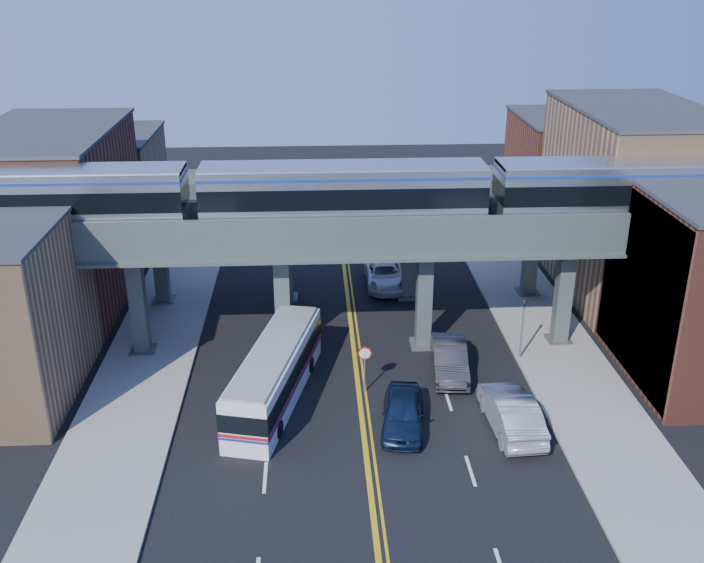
{
  "coord_description": "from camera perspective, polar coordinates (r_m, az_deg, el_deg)",
  "views": [
    {
      "loc": [
        -2.21,
        -32.24,
        20.95
      ],
      "look_at": [
        -0.21,
        5.75,
        5.07
      ],
      "focal_mm": 40.0,
      "sensor_mm": 36.0,
      "label": 1
    }
  ],
  "objects": [
    {
      "name": "transit_train",
      "position": [
        41.94,
        -0.64,
        6.46
      ],
      "size": [
        46.85,
        2.94,
        3.42
      ],
      "color": "black",
      "rests_on": "elevated_viaduct_near"
    },
    {
      "name": "car_parked_curb",
      "position": [
        38.41,
        11.5,
        -9.29
      ],
      "size": [
        2.26,
        5.68,
        1.84
      ],
      "primitive_type": "imported",
      "rotation": [
        0.0,
        0.0,
        3.2
      ],
      "color": "#9A9A9E",
      "rests_on": "ground"
    },
    {
      "name": "mural_panel",
      "position": [
        43.09,
        20.13,
        -0.89
      ],
      "size": [
        0.1,
        9.5,
        9.5
      ],
      "primitive_type": "cube",
      "color": "teal",
      "rests_on": "ground"
    },
    {
      "name": "building_east_c",
      "position": [
        66.71,
        15.3,
        7.58
      ],
      "size": [
        8.0,
        10.0,
        9.0
      ],
      "primitive_type": "cube",
      "color": "brown",
      "rests_on": "ground"
    },
    {
      "name": "transit_bus",
      "position": [
        39.99,
        -5.62,
        -6.72
      ],
      "size": [
        4.79,
        10.9,
        2.74
      ],
      "rotation": [
        0.0,
        0.0,
        1.33
      ],
      "color": "white",
      "rests_on": "ground"
    },
    {
      "name": "elevated_viaduct_far",
      "position": [
        49.46,
        -0.33,
        5.63
      ],
      "size": [
        52.0,
        3.6,
        7.4
      ],
      "color": "#434E4A",
      "rests_on": "ground"
    },
    {
      "name": "building_west_b",
      "position": [
        53.21,
        -20.76,
        4.28
      ],
      "size": [
        8.0,
        14.0,
        11.0
      ],
      "primitive_type": "cube",
      "color": "brown",
      "rests_on": "ground"
    },
    {
      "name": "building_east_b",
      "position": [
        54.59,
        19.5,
        5.45
      ],
      "size": [
        8.0,
        14.0,
        12.0
      ],
      "primitive_type": "cube",
      "color": "#A27C54",
      "rests_on": "ground"
    },
    {
      "name": "sidewalk_west",
      "position": [
        48.02,
        -13.89,
        -3.82
      ],
      "size": [
        5.0,
        70.0,
        0.16
      ],
      "primitive_type": "cube",
      "color": "gray",
      "rests_on": "ground"
    },
    {
      "name": "car_lane_a",
      "position": [
        37.88,
        3.71,
        -9.48
      ],
      "size": [
        2.61,
        5.09,
        1.66
      ],
      "primitive_type": "imported",
      "rotation": [
        0.0,
        0.0,
        -0.14
      ],
      "color": "#0E1B36",
      "rests_on": "ground"
    },
    {
      "name": "car_lane_d",
      "position": [
        54.15,
        2.29,
        0.74
      ],
      "size": [
        2.82,
        5.46,
        1.51
      ],
      "primitive_type": "imported",
      "rotation": [
        0.0,
        0.0,
        0.14
      ],
      "color": "#B8B9BD",
      "rests_on": "ground"
    },
    {
      "name": "car_lane_b",
      "position": [
        42.67,
        7.11,
        -5.65
      ],
      "size": [
        2.23,
        5.28,
        1.69
      ],
      "primitive_type": "imported",
      "rotation": [
        0.0,
        0.0,
        -0.09
      ],
      "color": "#2B2A2D",
      "rests_on": "ground"
    },
    {
      "name": "sidewalk_east",
      "position": [
        49.07,
        13.53,
        -3.19
      ],
      "size": [
        5.0,
        70.0,
        0.16
      ],
      "primitive_type": "cube",
      "color": "gray",
      "rests_on": "ground"
    },
    {
      "name": "traffic_signal",
      "position": [
        44.05,
        12.31,
        -2.95
      ],
      "size": [
        0.15,
        0.18,
        4.1
      ],
      "color": "slate",
      "rests_on": "ground"
    },
    {
      "name": "car_lane_c",
      "position": [
        53.52,
        2.42,
        0.5
      ],
      "size": [
        2.63,
        5.65,
        1.57
      ],
      "primitive_type": "imported",
      "rotation": [
        0.0,
        0.0,
        0.0
      ],
      "color": "silver",
      "rests_on": "ground"
    },
    {
      "name": "elevated_viaduct_near",
      "position": [
        42.83,
        0.12,
        2.89
      ],
      "size": [
        52.0,
        3.6,
        7.4
      ],
      "color": "#434E4A",
      "rests_on": "ground"
    },
    {
      "name": "building_west_c",
      "position": [
        65.6,
        -17.41,
        6.64
      ],
      "size": [
        8.0,
        10.0,
        8.0
      ],
      "primitive_type": "cube",
      "color": "#A27C54",
      "rests_on": "ground"
    },
    {
      "name": "ground",
      "position": [
        38.52,
        0.77,
        -10.3
      ],
      "size": [
        120.0,
        120.0,
        0.0
      ],
      "primitive_type": "plane",
      "color": "black",
      "rests_on": "ground"
    },
    {
      "name": "stop_sign",
      "position": [
        40.21,
        0.93,
        -5.86
      ],
      "size": [
        0.76,
        0.09,
        2.63
      ],
      "color": "slate",
      "rests_on": "ground"
    }
  ]
}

